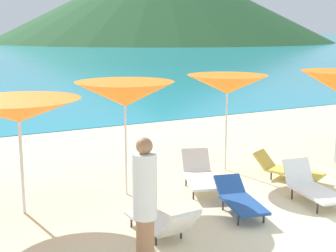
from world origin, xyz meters
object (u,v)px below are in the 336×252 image
lounge_chair_7 (201,174)px  lounge_chair_8 (312,186)px  lounge_chair_5 (287,169)px  beachgoer_0 (145,199)px  lounge_chair_1 (240,199)px  umbrella_3 (227,85)px  umbrella_1 (18,111)px  lounge_chair_6 (162,222)px  umbrella_2 (125,94)px

lounge_chair_7 → lounge_chair_8: size_ratio=1.12×
lounge_chair_5 → beachgoer_0: (-4.46, -2.12, 0.74)m
lounge_chair_1 → lounge_chair_5: size_ratio=0.95×
beachgoer_0 → lounge_chair_1: bearing=47.0°
umbrella_3 → lounge_chair_7: size_ratio=1.35×
umbrella_1 → lounge_chair_6: bearing=-50.5°
lounge_chair_6 → lounge_chair_8: (3.28, 0.09, 0.05)m
umbrella_2 → lounge_chair_1: (1.39, -1.91, -1.76)m
umbrella_3 → beachgoer_0: size_ratio=1.22×
lounge_chair_7 → beachgoer_0: (-2.43, -2.46, 0.67)m
umbrella_1 → umbrella_3: bearing=6.8°
umbrella_2 → lounge_chair_7: 2.31m
lounge_chair_5 → lounge_chair_8: size_ratio=1.08×
lounge_chair_7 → lounge_chair_8: (1.48, -1.66, -0.00)m
lounge_chair_5 → lounge_chair_7: bearing=145.1°
umbrella_3 → umbrella_2: bearing=-169.8°
umbrella_2 → beachgoer_0: bearing=-108.2°
umbrella_3 → lounge_chair_7: (-1.26, -0.92, -1.71)m
umbrella_3 → beachgoer_0: (-3.69, -3.38, -1.05)m
umbrella_1 → lounge_chair_6: size_ratio=1.49×
lounge_chair_8 → beachgoer_0: size_ratio=0.80×
beachgoer_0 → umbrella_2: bearing=96.1°
umbrella_3 → umbrella_1: bearing=-173.2°
umbrella_1 → umbrella_3: (4.78, 0.57, 0.15)m
lounge_chair_6 → lounge_chair_7: (1.80, 1.74, 0.05)m
umbrella_1 → umbrella_3: umbrella_3 is taller
umbrella_3 → lounge_chair_8: umbrella_3 is taller
umbrella_1 → lounge_chair_1: (3.43, -1.83, -1.61)m
lounge_chair_6 → lounge_chair_7: size_ratio=0.97×
lounge_chair_7 → lounge_chair_8: 2.22m
lounge_chair_8 → beachgoer_0: bearing=-159.2°
lounge_chair_5 → umbrella_3: bearing=96.0°
lounge_chair_6 → umbrella_3: bearing=-142.7°
umbrella_1 → lounge_chair_5: umbrella_1 is taller
lounge_chair_1 → lounge_chair_7: 1.48m
lounge_chair_6 → lounge_chair_8: bearing=177.8°
umbrella_2 → lounge_chair_5: umbrella_2 is taller
umbrella_2 → lounge_chair_1: 2.95m
lounge_chair_6 → beachgoer_0: size_ratio=0.87×
umbrella_3 → lounge_chair_5: size_ratio=1.40×
umbrella_1 → beachgoer_0: 3.14m
umbrella_2 → lounge_chair_6: size_ratio=1.41×
umbrella_3 → beachgoer_0: bearing=-137.5°
lounge_chair_8 → beachgoer_0: (-3.91, -0.81, 0.67)m
umbrella_1 → umbrella_3: 4.82m
umbrella_1 → lounge_chair_6: umbrella_1 is taller
umbrella_3 → lounge_chair_6: 4.42m
lounge_chair_8 → lounge_chair_7: bearing=140.9°
lounge_chair_8 → umbrella_2: bearing=154.1°
lounge_chair_7 → umbrella_3: bearing=56.3°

